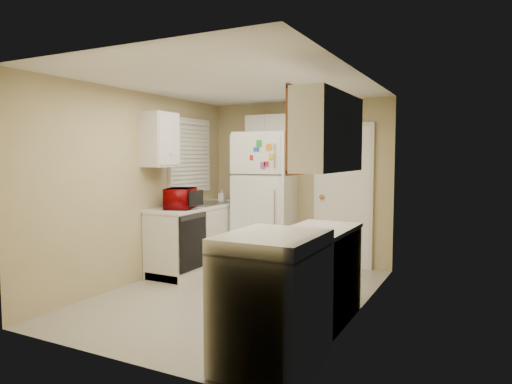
% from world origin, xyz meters
% --- Properties ---
extents(floor, '(3.80, 3.80, 0.00)m').
position_xyz_m(floor, '(0.00, 0.00, 0.00)').
color(floor, '#B9B4A3').
rests_on(floor, ground).
extents(ceiling, '(3.80, 3.80, 0.00)m').
position_xyz_m(ceiling, '(0.00, 0.00, 2.40)').
color(ceiling, white).
rests_on(ceiling, floor).
extents(wall_left, '(3.80, 3.80, 0.00)m').
position_xyz_m(wall_left, '(-1.40, 0.00, 1.20)').
color(wall_left, tan).
rests_on(wall_left, floor).
extents(wall_right, '(3.80, 3.80, 0.00)m').
position_xyz_m(wall_right, '(1.40, 0.00, 1.20)').
color(wall_right, tan).
rests_on(wall_right, floor).
extents(wall_back, '(2.80, 2.80, 0.00)m').
position_xyz_m(wall_back, '(0.00, 1.90, 1.20)').
color(wall_back, tan).
rests_on(wall_back, floor).
extents(wall_front, '(2.80, 2.80, 0.00)m').
position_xyz_m(wall_front, '(0.00, -1.90, 1.20)').
color(wall_front, tan).
rests_on(wall_front, floor).
extents(left_counter, '(0.60, 1.80, 0.90)m').
position_xyz_m(left_counter, '(-1.10, 0.90, 0.45)').
color(left_counter, silver).
rests_on(left_counter, floor).
extents(dishwasher, '(0.03, 0.58, 0.72)m').
position_xyz_m(dishwasher, '(-0.81, 0.30, 0.49)').
color(dishwasher, black).
rests_on(dishwasher, floor).
extents(sink, '(0.54, 0.74, 0.16)m').
position_xyz_m(sink, '(-1.10, 1.05, 0.86)').
color(sink, gray).
rests_on(sink, left_counter).
extents(microwave, '(0.55, 0.43, 0.33)m').
position_xyz_m(microwave, '(-1.06, 0.39, 1.05)').
color(microwave, '#7C0205').
rests_on(microwave, left_counter).
extents(soap_bottle, '(0.10, 0.10, 0.19)m').
position_xyz_m(soap_bottle, '(-1.07, 1.44, 1.00)').
color(soap_bottle, white).
rests_on(soap_bottle, left_counter).
extents(window_blinds, '(0.10, 0.98, 1.08)m').
position_xyz_m(window_blinds, '(-1.36, 1.05, 1.60)').
color(window_blinds, silver).
rests_on(window_blinds, wall_left).
extents(upper_cabinet_left, '(0.30, 0.45, 0.70)m').
position_xyz_m(upper_cabinet_left, '(-1.25, 0.22, 1.80)').
color(upper_cabinet_left, silver).
rests_on(upper_cabinet_left, wall_left).
extents(refrigerator, '(0.86, 0.84, 1.93)m').
position_xyz_m(refrigerator, '(-0.38, 1.60, 0.97)').
color(refrigerator, white).
rests_on(refrigerator, floor).
extents(cabinet_over_fridge, '(0.70, 0.30, 0.40)m').
position_xyz_m(cabinet_over_fridge, '(-0.40, 1.75, 2.00)').
color(cabinet_over_fridge, silver).
rests_on(cabinet_over_fridge, wall_back).
extents(interior_door, '(0.86, 0.06, 2.08)m').
position_xyz_m(interior_door, '(0.70, 1.86, 1.02)').
color(interior_door, white).
rests_on(interior_door, floor).
extents(right_counter, '(0.60, 2.00, 0.90)m').
position_xyz_m(right_counter, '(1.10, -0.80, 0.45)').
color(right_counter, silver).
rests_on(right_counter, floor).
extents(stove, '(0.68, 0.84, 1.02)m').
position_xyz_m(stove, '(1.13, -1.44, 0.51)').
color(stove, white).
rests_on(stove, floor).
extents(upper_cabinet_right, '(0.30, 1.20, 0.70)m').
position_xyz_m(upper_cabinet_right, '(1.25, -0.50, 1.80)').
color(upper_cabinet_right, silver).
rests_on(upper_cabinet_right, wall_right).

